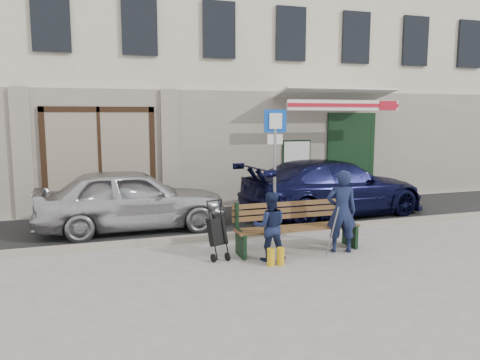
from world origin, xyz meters
name	(u,v)px	position (x,y,z in m)	size (l,w,h in m)	color
ground	(293,255)	(0.00, 0.00, 0.00)	(80.00, 80.00, 0.00)	#9E9991
asphalt_lane	(240,219)	(0.00, 3.10, 0.01)	(60.00, 3.20, 0.01)	#282828
curb	(264,233)	(0.00, 1.50, 0.06)	(60.00, 0.18, 0.12)	#9E9384
building	(192,42)	(0.01, 8.45, 4.97)	(20.00, 8.27, 10.00)	beige
car_silver	(132,199)	(-2.60, 2.85, 0.70)	(1.66, 4.12, 1.40)	silver
car_navy	(333,187)	(2.42, 2.88, 0.71)	(1.99, 4.90, 1.42)	black
parking_sign	(275,150)	(0.40, 1.89, 1.78)	(0.49, 0.11, 2.66)	gray
bench	(295,227)	(0.15, 0.25, 0.46)	(2.40, 1.17, 0.98)	brown
man	(341,211)	(0.94, -0.05, 0.77)	(0.56, 0.37, 1.54)	#151D3C
woman	(270,226)	(-0.51, -0.11, 0.61)	(0.59, 0.46, 1.22)	#161E3C
stroller	(217,233)	(-1.36, 0.27, 0.46)	(0.37, 0.47, 1.04)	black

